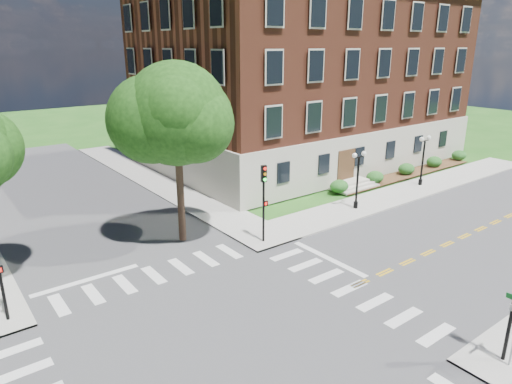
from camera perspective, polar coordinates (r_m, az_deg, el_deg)
ground at (r=19.67m, az=-3.26°, el=-18.31°), size 160.00×160.00×0.00m
road_ew at (r=19.67m, az=-3.26°, el=-18.30°), size 90.00×12.00×0.01m
road_ns at (r=19.67m, az=-3.26°, el=-18.29°), size 12.00×90.00×0.01m
sidewalk_ne at (r=39.17m, az=2.78°, el=0.76°), size 34.00×34.00×0.12m
crosswalk_east at (r=23.76m, az=11.60°, el=-11.75°), size 2.20×10.20×0.02m
stop_bar_east at (r=26.58m, az=9.05°, el=-8.23°), size 0.40×5.50×0.00m
main_building at (r=48.21m, az=5.86°, el=13.95°), size 30.60×22.40×16.50m
shrub_row at (r=44.61m, az=18.21°, el=1.93°), size 18.00×2.00×1.30m
tree_d at (r=26.63m, az=-9.94°, el=9.55°), size 5.95×5.95×10.74m
traffic_signal_ne at (r=27.08m, az=0.98°, el=-0.22°), size 0.37×0.43×4.80m
twin_lamp_west at (r=33.79m, az=12.59°, el=1.88°), size 1.36×0.36×4.23m
twin_lamp_east at (r=41.15m, az=20.16°, el=4.06°), size 1.36×0.36×4.23m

